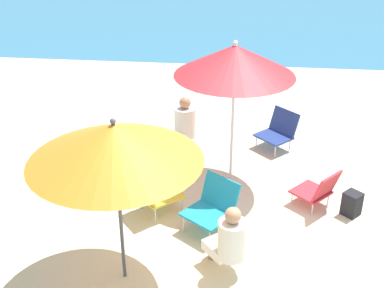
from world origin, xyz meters
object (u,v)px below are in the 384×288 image
object	(u,v)px
beach_chair_a	(318,190)
beach_chair_d	(279,130)
person_a	(229,240)
umbrella_red	(235,60)
beach_chair_c	(213,205)
person_b	(183,125)
umbrella_orange	(115,143)
beach_chair_b	(154,194)
beach_bag	(352,204)

from	to	relation	value
beach_chair_a	beach_chair_d	distance (m)	1.81
person_a	umbrella_red	bearing A→B (deg)	-38.21
beach_chair_c	person_a	distance (m)	0.83
umbrella_red	person_b	bearing A→B (deg)	133.84
umbrella_orange	beach_chair_b	size ratio (longest dim) A/B	2.59
umbrella_red	umbrella_orange	world-z (taller)	umbrella_red
umbrella_red	beach_chair_a	distance (m)	2.05
umbrella_red	person_a	bearing A→B (deg)	-88.49
beach_chair_d	person_b	bearing A→B (deg)	-34.29
beach_chair_b	beach_chair_d	size ratio (longest dim) A/B	0.99
beach_chair_c	beach_chair_d	distance (m)	2.54
beach_chair_c	beach_chair_d	xyz separation A→B (m)	(0.92, 2.37, -0.04)
umbrella_orange	beach_chair_b	distance (m)	1.85
person_b	umbrella_red	bearing A→B (deg)	100.52
umbrella_red	beach_chair_b	world-z (taller)	umbrella_red
umbrella_red	person_a	size ratio (longest dim) A/B	2.39
beach_chair_d	person_b	xyz separation A→B (m)	(-1.56, -0.30, 0.16)
umbrella_orange	beach_chair_a	xyz separation A→B (m)	(2.28, 1.60, -1.39)
umbrella_orange	beach_bag	world-z (taller)	umbrella_orange
beach_chair_b	beach_chair_c	distance (m)	0.83
umbrella_red	beach_chair_c	size ratio (longest dim) A/B	2.73
beach_chair_a	beach_chair_d	world-z (taller)	beach_chair_d
umbrella_orange	person_b	size ratio (longest dim) A/B	2.05
umbrella_red	person_a	world-z (taller)	umbrella_red
beach_chair_c	person_b	size ratio (longest dim) A/B	0.82
umbrella_red	beach_chair_c	xyz separation A→B (m)	(-0.18, -1.21, -1.49)
umbrella_red	beach_chair_d	distance (m)	2.06
beach_chair_a	beach_chair_b	xyz separation A→B (m)	(-2.16, -0.36, 0.02)
beach_chair_a	beach_bag	size ratio (longest dim) A/B	2.05
umbrella_red	beach_chair_b	xyz separation A→B (m)	(-0.97, -0.96, -1.54)
beach_chair_c	beach_bag	bearing A→B (deg)	141.77
beach_chair_c	person_b	distance (m)	2.16
beach_chair_c	beach_chair_d	size ratio (longest dim) A/B	1.03
umbrella_orange	beach_chair_d	distance (m)	4.06
umbrella_orange	beach_chair_c	distance (m)	1.89
umbrella_red	beach_chair_d	world-z (taller)	umbrella_red
person_b	beach_bag	size ratio (longest dim) A/B	2.83
umbrella_orange	person_a	distance (m)	1.70
beach_chair_a	beach_chair_c	distance (m)	1.50
beach_chair_d	person_a	bearing A→B (deg)	32.41
beach_chair_b	umbrella_red	bearing A→B (deg)	4.78
person_a	person_b	bearing A→B (deg)	-22.73
beach_chair_a	beach_bag	distance (m)	0.47
beach_chair_a	beach_chair_c	xyz separation A→B (m)	(-1.37, -0.61, 0.06)
umbrella_red	person_a	xyz separation A→B (m)	(0.05, -2.00, -1.41)
umbrella_red	beach_chair_a	size ratio (longest dim) A/B	3.11
person_b	beach_chair_c	bearing A→B (deg)	73.96
person_a	beach_chair_d	bearing A→B (deg)	-52.05
umbrella_red	umbrella_orange	bearing A→B (deg)	-116.34
beach_chair_d	person_a	world-z (taller)	person_a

